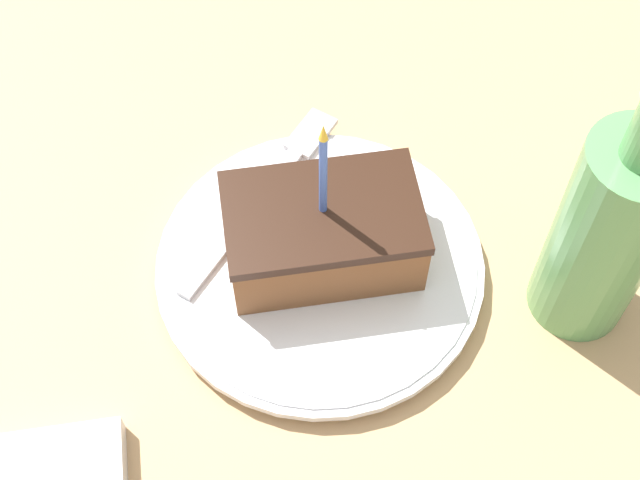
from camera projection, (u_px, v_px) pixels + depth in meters
The scene contains 5 objects.
ground_plane at pixel (356, 312), 0.67m from camera, with size 2.40×2.40×0.04m.
plate at pixel (320, 266), 0.66m from camera, with size 0.24×0.24×0.02m.
cake_slice at pixel (323, 231), 0.63m from camera, with size 0.09×0.14×0.15m.
fork at pixel (269, 187), 0.69m from camera, with size 0.16×0.14×0.00m.
bottle at pixel (609, 230), 0.57m from camera, with size 0.07×0.07×0.23m.
Camera 1 is at (-0.31, 0.08, 0.57)m, focal length 50.00 mm.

